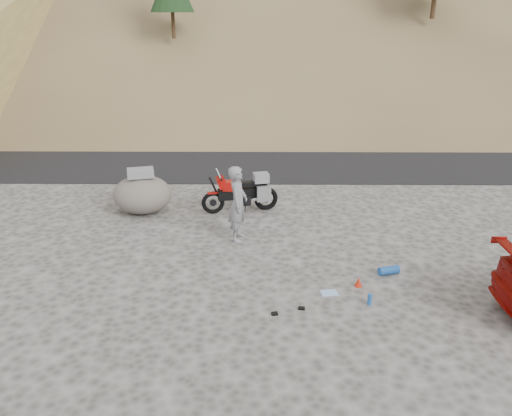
# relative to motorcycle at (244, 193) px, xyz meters

# --- Properties ---
(ground) EXTENTS (140.00, 140.00, 0.00)m
(ground) POSITION_rel_motorcycle_xyz_m (0.48, -3.13, -0.56)
(ground) COLOR #464340
(ground) RESTS_ON ground
(road) EXTENTS (120.00, 7.00, 0.05)m
(road) POSITION_rel_motorcycle_xyz_m (0.48, 5.87, -0.56)
(road) COLOR black
(road) RESTS_ON ground
(motorcycle) EXTENTS (2.16, 0.92, 1.30)m
(motorcycle) POSITION_rel_motorcycle_xyz_m (0.00, 0.00, 0.00)
(motorcycle) COLOR black
(motorcycle) RESTS_ON ground
(man) EXTENTS (0.53, 0.74, 1.88)m
(man) POSITION_rel_motorcycle_xyz_m (-0.07, -1.90, -0.56)
(man) COLOR gray
(man) RESTS_ON ground
(boulder) EXTENTS (1.70, 1.47, 1.24)m
(boulder) POSITION_rel_motorcycle_xyz_m (-2.83, -0.11, -0.01)
(boulder) COLOR #524D46
(boulder) RESTS_ON ground
(gear_blue_mat) EXTENTS (0.48, 0.29, 0.18)m
(gear_blue_mat) POSITION_rel_motorcycle_xyz_m (3.24, -3.67, -0.47)
(gear_blue_mat) COLOR #1A51A1
(gear_blue_mat) RESTS_ON ground
(gear_bottle) EXTENTS (0.11, 0.11, 0.22)m
(gear_bottle) POSITION_rel_motorcycle_xyz_m (2.58, -4.88, -0.44)
(gear_bottle) COLOR #1A51A1
(gear_bottle) RESTS_ON ground
(gear_funnel) EXTENTS (0.16, 0.16, 0.20)m
(gear_funnel) POSITION_rel_motorcycle_xyz_m (2.49, -4.19, -0.46)
(gear_funnel) COLOR red
(gear_funnel) RESTS_ON ground
(gear_glove_a) EXTENTS (0.14, 0.11, 0.04)m
(gear_glove_a) POSITION_rel_motorcycle_xyz_m (1.26, -5.06, -0.54)
(gear_glove_a) COLOR black
(gear_glove_a) RESTS_ON ground
(gear_glove_b) EXTENTS (0.13, 0.11, 0.04)m
(gear_glove_b) POSITION_rel_motorcycle_xyz_m (0.74, -5.25, -0.54)
(gear_glove_b) COLOR black
(gear_glove_b) RESTS_ON ground
(gear_blue_cloth) EXTENTS (0.37, 0.30, 0.01)m
(gear_blue_cloth) POSITION_rel_motorcycle_xyz_m (1.86, -4.47, -0.55)
(gear_blue_cloth) COLOR #93B2E3
(gear_blue_cloth) RESTS_ON ground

